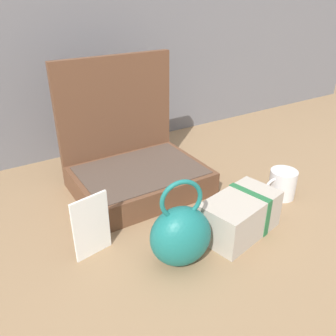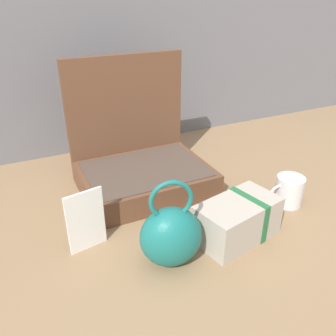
% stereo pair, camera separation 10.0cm
% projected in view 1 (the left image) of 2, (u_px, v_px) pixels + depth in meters
% --- Properties ---
extents(ground_plane, '(6.00, 6.00, 0.00)m').
position_uv_depth(ground_plane, '(166.00, 210.00, 1.09)').
color(ground_plane, '#8C6D4C').
extents(open_suitcase, '(0.42, 0.33, 0.42)m').
position_uv_depth(open_suitcase, '(134.00, 162.00, 1.18)').
color(open_suitcase, brown).
rests_on(open_suitcase, ground_plane).
extents(teal_pouch_handbag, '(0.17, 0.15, 0.24)m').
position_uv_depth(teal_pouch_handbag, '(181.00, 235.00, 0.85)').
color(teal_pouch_handbag, '#196B66').
rests_on(teal_pouch_handbag, ground_plane).
extents(cream_toiletry_bag, '(0.25, 0.17, 0.12)m').
position_uv_depth(cream_toiletry_bag, '(240.00, 215.00, 0.97)').
color(cream_toiletry_bag, '#B2A899').
rests_on(cream_toiletry_bag, ground_plane).
extents(coffee_mug, '(0.12, 0.09, 0.09)m').
position_uv_depth(coffee_mug, '(282.00, 184.00, 1.14)').
color(coffee_mug, silver).
rests_on(coffee_mug, ground_plane).
extents(info_card_left, '(0.10, 0.02, 0.17)m').
position_uv_depth(info_card_left, '(91.00, 226.00, 0.88)').
color(info_card_left, white).
rests_on(info_card_left, ground_plane).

